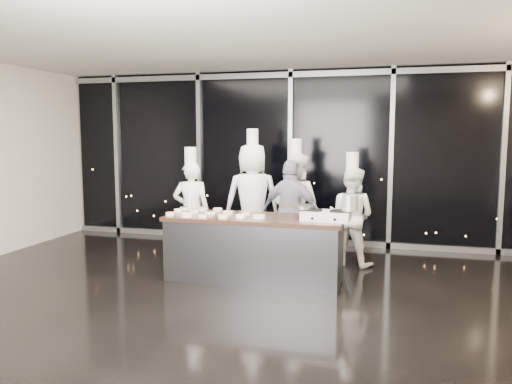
% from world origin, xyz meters
% --- Properties ---
extents(ground, '(9.00, 9.00, 0.00)m').
position_xyz_m(ground, '(0.00, 0.00, 0.00)').
color(ground, black).
rests_on(ground, ground).
extents(room_shell, '(9.02, 7.02, 3.21)m').
position_xyz_m(room_shell, '(0.18, 0.00, 2.25)').
color(room_shell, beige).
rests_on(room_shell, ground).
extents(window_wall, '(8.90, 0.11, 3.20)m').
position_xyz_m(window_wall, '(0.00, 3.43, 1.60)').
color(window_wall, black).
rests_on(window_wall, ground).
extents(demo_counter, '(2.46, 0.86, 0.90)m').
position_xyz_m(demo_counter, '(0.00, 0.90, 0.45)').
color(demo_counter, '#3B3C41').
rests_on(demo_counter, ground).
extents(stove, '(0.64, 0.42, 0.14)m').
position_xyz_m(stove, '(1.00, 0.85, 0.96)').
color(stove, silver).
rests_on(stove, demo_counter).
extents(frying_pan, '(0.46, 0.27, 0.04)m').
position_xyz_m(frying_pan, '(0.68, 0.88, 1.06)').
color(frying_pan, gray).
rests_on(frying_pan, stove).
extents(stock_pot, '(0.22, 0.22, 0.21)m').
position_xyz_m(stock_pot, '(1.31, 0.85, 1.14)').
color(stock_pot, '#B2B2B5').
rests_on(stock_pot, stove).
extents(prep_bowls, '(1.43, 0.73, 0.05)m').
position_xyz_m(prep_bowls, '(-0.62, 0.87, 0.93)').
color(prep_bowls, white).
rests_on(prep_bowls, demo_counter).
extents(squeeze_bottle, '(0.07, 0.07, 0.24)m').
position_xyz_m(squeeze_bottle, '(-1.07, 1.15, 1.01)').
color(squeeze_bottle, silver).
rests_on(squeeze_bottle, demo_counter).
extents(chef_far_left, '(0.68, 0.56, 1.83)m').
position_xyz_m(chef_far_left, '(-1.28, 1.70, 0.82)').
color(chef_far_left, white).
rests_on(chef_far_left, ground).
extents(chef_left, '(1.08, 0.91, 2.12)m').
position_xyz_m(chef_left, '(-0.40, 2.24, 0.95)').
color(chef_left, white).
rests_on(chef_left, ground).
extents(chef_center, '(1.02, 0.92, 1.96)m').
position_xyz_m(chef_center, '(0.31, 2.29, 0.87)').
color(chef_center, white).
rests_on(chef_center, ground).
extents(guest, '(1.01, 0.55, 1.64)m').
position_xyz_m(guest, '(0.33, 1.85, 0.82)').
color(guest, '#15173A').
rests_on(guest, ground).
extents(chef_right, '(0.89, 0.78, 1.76)m').
position_xyz_m(chef_right, '(1.23, 2.07, 0.78)').
color(chef_right, white).
rests_on(chef_right, ground).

